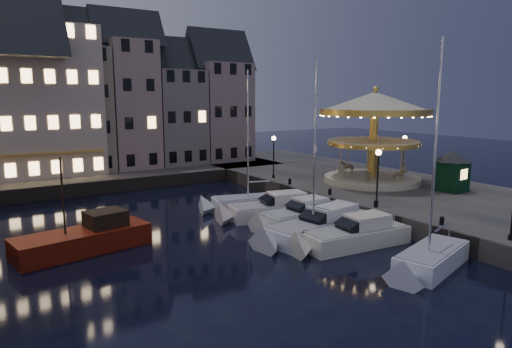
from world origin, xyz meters
TOP-DOWN VIEW (x-y plane):
  - ground at (0.00, 0.00)m, footprint 160.00×160.00m
  - quay_east at (14.00, 6.00)m, footprint 16.00×56.00m
  - quay_north at (-8.00, 28.00)m, footprint 44.00×12.00m
  - quaywall_e at (6.00, 6.00)m, footprint 0.15×44.00m
  - quaywall_n at (-6.00, 22.00)m, footprint 48.00×0.15m
  - streetlamp_b at (7.20, 1.00)m, footprint 0.44×0.44m
  - streetlamp_c at (7.20, 14.50)m, footprint 0.44×0.44m
  - streetlamp_d at (18.50, 8.00)m, footprint 0.44×0.44m
  - bollard_a at (6.60, -5.00)m, footprint 0.30×0.30m
  - bollard_b at (6.60, 0.50)m, footprint 0.30×0.30m
  - bollard_c at (6.60, 5.50)m, footprint 0.30×0.30m
  - bollard_d at (6.60, 11.00)m, footprint 0.30×0.30m
  - townhouse_nb at (-14.05, 30.00)m, footprint 6.16×8.00m
  - townhouse_nc at (-8.00, 30.00)m, footprint 6.82×8.00m
  - townhouse_nd at (-2.25, 30.00)m, footprint 5.50×8.00m
  - townhouse_ne at (3.20, 30.00)m, footprint 6.16×8.00m
  - townhouse_nf at (9.25, 30.00)m, footprint 6.82×8.00m
  - hotel_corner at (-14.00, 30.00)m, footprint 17.60×9.00m
  - motorboat_a at (2.12, -7.44)m, footprint 6.76×3.80m
  - motorboat_b at (1.49, -2.26)m, footprint 8.14×2.97m
  - motorboat_c at (1.12, 0.46)m, footprint 9.88×3.86m
  - motorboat_d at (1.60, 3.29)m, footprint 7.07×2.48m
  - motorboat_e at (1.20, 6.08)m, footprint 8.35×3.89m
  - motorboat_f at (1.15, 9.19)m, footprint 8.34×4.05m
  - red_fishing_boat at (-12.61, 5.92)m, footprint 8.19×4.03m
  - carousel at (13.75, 7.68)m, footprint 10.18×10.18m
  - ticket_kiosk at (16.48, 1.14)m, footprint 3.39×3.39m

SIDE VIEW (x-z plane):
  - ground at x=0.00m, z-range 0.00..0.00m
  - motorboat_f at x=1.15m, z-range -5.01..6.07m
  - motorboat_a at x=2.12m, z-range -5.05..6.13m
  - motorboat_d at x=1.60m, z-range -0.44..1.71m
  - motorboat_b at x=1.49m, z-range -0.43..1.72m
  - motorboat_e at x=1.20m, z-range -0.43..1.72m
  - quay_east at x=14.00m, z-range 0.00..1.30m
  - quay_north at x=-8.00m, z-range 0.00..1.30m
  - quaywall_e at x=6.00m, z-range 0.00..1.30m
  - quaywall_n at x=-6.00m, z-range 0.00..1.30m
  - motorboat_c at x=1.12m, z-range -5.85..7.21m
  - red_fishing_boat at x=-12.61m, z-range -2.32..3.73m
  - bollard_a at x=6.60m, z-range 1.32..1.89m
  - bollard_b at x=6.60m, z-range 1.32..1.89m
  - bollard_c at x=6.60m, z-range 1.32..1.89m
  - bollard_d at x=6.60m, z-range 1.32..1.89m
  - ticket_kiosk at x=16.48m, z-range 1.67..5.64m
  - streetlamp_b at x=7.20m, z-range 1.93..6.10m
  - streetlamp_c at x=7.20m, z-range 1.93..6.10m
  - streetlamp_d at x=18.50m, z-range 1.93..6.10m
  - carousel at x=13.75m, z-range 2.71..11.62m
  - townhouse_ne at x=3.20m, z-range 1.38..14.18m
  - townhouse_nb at x=-14.05m, z-range 1.38..15.18m
  - townhouse_nf at x=9.25m, z-range 1.38..15.18m
  - townhouse_nc at x=-8.00m, z-range 1.38..16.18m
  - townhouse_nd at x=-2.25m, z-range 1.38..17.18m
  - hotel_corner at x=-14.00m, z-range 1.38..18.18m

